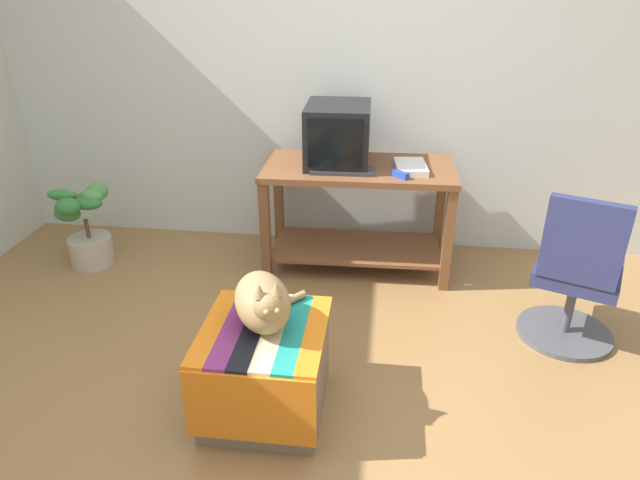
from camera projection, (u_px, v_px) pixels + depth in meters
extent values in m
plane|color=olive|center=(285.00, 430.00, 2.54)|extent=(14.00, 14.00, 0.00)
cube|color=silver|center=(334.00, 63.00, 3.80)|extent=(8.00, 0.10, 2.60)
cube|color=brown|center=(265.00, 233.00, 3.61)|extent=(0.06, 0.06, 0.69)
cube|color=brown|center=(448.00, 241.00, 3.51)|extent=(0.06, 0.06, 0.69)
cube|color=brown|center=(440.00, 208.00, 3.98)|extent=(0.06, 0.06, 0.69)
cube|color=brown|center=(279.00, 202.00, 4.08)|extent=(0.06, 0.06, 0.69)
cube|color=brown|center=(356.00, 247.00, 3.88)|extent=(1.15, 0.55, 0.02)
cube|color=brown|center=(359.00, 169.00, 3.63)|extent=(1.25, 0.64, 0.04)
cube|color=black|center=(337.00, 162.00, 3.67)|extent=(0.29, 0.34, 0.02)
cube|color=black|center=(338.00, 134.00, 3.59)|extent=(0.41, 0.48, 0.38)
cube|color=black|center=(335.00, 144.00, 3.37)|extent=(0.33, 0.02, 0.30)
cube|color=#333338|center=(342.00, 171.00, 3.50)|extent=(0.41, 0.17, 0.02)
cube|color=white|center=(411.00, 167.00, 3.55)|extent=(0.22, 0.31, 0.04)
cube|color=#7A664C|center=(265.00, 370.00, 2.59)|extent=(0.53, 0.56, 0.43)
cube|color=orange|center=(249.00, 410.00, 2.30)|extent=(0.55, 0.01, 0.34)
cube|color=orange|center=(213.00, 326.00, 2.52)|extent=(0.09, 0.60, 0.02)
cube|color=#7A2D6B|center=(233.00, 328.00, 2.51)|extent=(0.09, 0.60, 0.02)
cube|color=black|center=(253.00, 329.00, 2.50)|extent=(0.09, 0.60, 0.02)
cube|color=beige|center=(274.00, 331.00, 2.49)|extent=(0.09, 0.60, 0.02)
cube|color=#1E897A|center=(294.00, 332.00, 2.48)|extent=(0.09, 0.60, 0.02)
cube|color=orange|center=(315.00, 334.00, 2.47)|extent=(0.09, 0.60, 0.02)
ellipsoid|color=#9E7A4C|center=(262.00, 302.00, 2.46)|extent=(0.37, 0.44, 0.24)
sphere|color=#9E7A4C|center=(269.00, 306.00, 2.31)|extent=(0.13, 0.13, 0.13)
cylinder|color=#9E7A4C|center=(280.00, 305.00, 2.62)|extent=(0.22, 0.25, 0.04)
cone|color=#9E7A4C|center=(259.00, 291.00, 2.27)|extent=(0.05, 0.05, 0.06)
cone|color=#9E7A4C|center=(277.00, 288.00, 2.29)|extent=(0.05, 0.05, 0.06)
sphere|color=#C6D151|center=(266.00, 312.00, 2.25)|extent=(0.02, 0.02, 0.02)
sphere|color=#C6D151|center=(277.00, 310.00, 2.27)|extent=(0.02, 0.02, 0.02)
cylinder|color=#B7A893|center=(92.00, 250.00, 3.92)|extent=(0.29, 0.29, 0.20)
cylinder|color=brown|center=(87.00, 229.00, 3.85)|extent=(0.03, 0.03, 0.14)
ellipsoid|color=#4C8E42|center=(92.00, 197.00, 3.73)|extent=(0.15, 0.12, 0.11)
ellipsoid|color=#4C8E42|center=(97.00, 191.00, 3.80)|extent=(0.14, 0.14, 0.12)
ellipsoid|color=#38843D|center=(89.00, 198.00, 3.92)|extent=(0.19, 0.13, 0.08)
ellipsoid|color=#38843D|center=(62.00, 195.00, 3.80)|extent=(0.21, 0.08, 0.08)
ellipsoid|color=#38843D|center=(67.00, 213.00, 3.77)|extent=(0.19, 0.10, 0.12)
ellipsoid|color=#2D7033|center=(68.00, 207.00, 3.64)|extent=(0.16, 0.15, 0.12)
ellipsoid|color=#2D7033|center=(87.00, 203.00, 3.70)|extent=(0.20, 0.13, 0.09)
cylinder|color=#4C4C51|center=(564.00, 332.00, 3.19)|extent=(0.52, 0.52, 0.03)
cylinder|color=#4C4C51|center=(570.00, 305.00, 3.11)|extent=(0.05, 0.05, 0.34)
cube|color=navy|center=(578.00, 272.00, 3.02)|extent=(0.55, 0.55, 0.08)
cube|color=navy|center=(583.00, 242.00, 2.76)|extent=(0.37, 0.20, 0.44)
cube|color=#2342B7|center=(400.00, 174.00, 3.41)|extent=(0.11, 0.10, 0.04)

